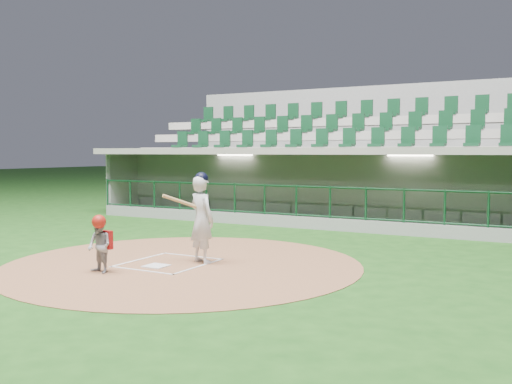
{
  "coord_description": "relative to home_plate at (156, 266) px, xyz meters",
  "views": [
    {
      "loc": [
        7.05,
        -9.52,
        2.27
      ],
      "look_at": [
        0.45,
        2.6,
        1.3
      ],
      "focal_mm": 40.0,
      "sensor_mm": 36.0,
      "label": 1
    }
  ],
  "objects": [
    {
      "name": "ground",
      "position": [
        0.0,
        0.7,
        -0.02
      ],
      "size": [
        120.0,
        120.0,
        0.0
      ],
      "primitive_type": "plane",
      "color": "#184313",
      "rests_on": "ground"
    },
    {
      "name": "dirt_circle",
      "position": [
        0.3,
        0.5,
        -0.02
      ],
      "size": [
        7.2,
        7.2,
        0.01
      ],
      "primitive_type": "cylinder",
      "color": "brown",
      "rests_on": "ground"
    },
    {
      "name": "home_plate",
      "position": [
        0.0,
        0.0,
        0.0
      ],
      "size": [
        0.43,
        0.43,
        0.02
      ],
      "primitive_type": "cube",
      "color": "white",
      "rests_on": "dirt_circle"
    },
    {
      "name": "batter_box_chalk",
      "position": [
        0.0,
        0.4,
        -0.0
      ],
      "size": [
        1.55,
        1.8,
        0.01
      ],
      "color": "white",
      "rests_on": "ground"
    },
    {
      "name": "dugout_structure",
      "position": [
        0.01,
        8.51,
        0.94
      ],
      "size": [
        16.4,
        3.7,
        3.0
      ],
      "color": "gray",
      "rests_on": "ground"
    },
    {
      "name": "seating_deck",
      "position": [
        0.0,
        11.61,
        1.4
      ],
      "size": [
        17.0,
        6.72,
        5.15
      ],
      "color": "gray",
      "rests_on": "ground"
    },
    {
      "name": "batter",
      "position": [
        0.57,
        0.76,
        0.92
      ],
      "size": [
        0.91,
        0.95,
        1.85
      ],
      "color": "silver",
      "rests_on": "dirt_circle"
    },
    {
      "name": "catcher",
      "position": [
        -0.54,
        -0.98,
        0.54
      ],
      "size": [
        0.56,
        0.48,
        1.1
      ],
      "color": "gray",
      "rests_on": "dirt_circle"
    }
  ]
}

